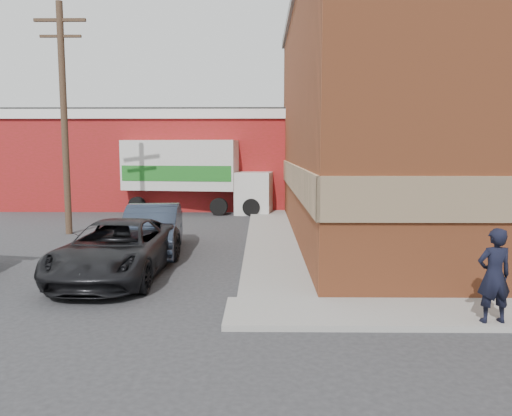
% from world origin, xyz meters
% --- Properties ---
extents(ground, '(90.00, 90.00, 0.00)m').
position_xyz_m(ground, '(0.00, 0.00, 0.00)').
color(ground, '#28282B').
rests_on(ground, ground).
extents(brick_building, '(14.25, 18.25, 9.36)m').
position_xyz_m(brick_building, '(8.50, 9.00, 4.68)').
color(brick_building, '#9A4A27').
rests_on(brick_building, ground).
extents(sidewalk_west, '(1.80, 18.00, 0.12)m').
position_xyz_m(sidewalk_west, '(0.60, 9.00, 0.06)').
color(sidewalk_west, gray).
rests_on(sidewalk_west, ground).
extents(warehouse, '(16.30, 8.30, 5.60)m').
position_xyz_m(warehouse, '(-6.00, 20.00, 2.81)').
color(warehouse, maroon).
rests_on(warehouse, ground).
extents(utility_pole, '(2.00, 0.26, 9.00)m').
position_xyz_m(utility_pole, '(-7.50, 9.00, 4.75)').
color(utility_pole, '#493524').
rests_on(utility_pole, ground).
extents(man, '(0.70, 0.49, 1.80)m').
position_xyz_m(man, '(4.60, -1.55, 1.02)').
color(man, black).
rests_on(man, sidewalk_south).
extents(sedan, '(2.14, 4.92, 1.57)m').
position_xyz_m(sedan, '(-3.30, 5.26, 0.79)').
color(sedan, '#2A3446').
rests_on(sedan, ground).
extents(suv_a, '(2.66, 5.47, 1.50)m').
position_xyz_m(suv_a, '(-3.57, 2.18, 0.75)').
color(suv_a, black).
rests_on(suv_a, ground).
extents(box_truck, '(8.04, 3.32, 3.85)m').
position_xyz_m(box_truck, '(-3.25, 15.90, 2.22)').
color(box_truck, beige).
rests_on(box_truck, ground).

